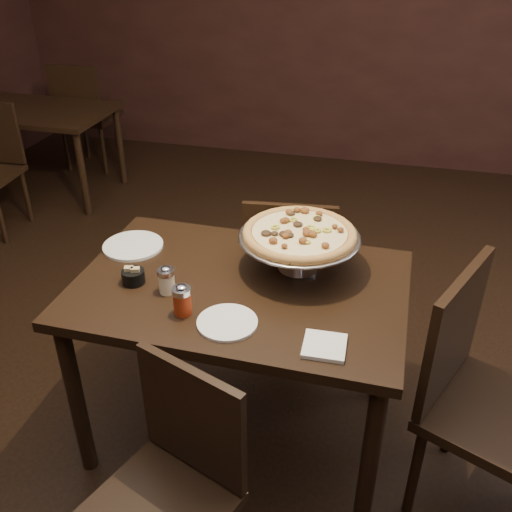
# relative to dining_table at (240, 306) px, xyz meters

# --- Properties ---
(room) EXTENTS (6.04, 7.04, 2.84)m
(room) POSITION_rel_dining_table_xyz_m (0.05, -0.08, 0.73)
(room) COLOR black
(room) RESTS_ON ground
(dining_table) EXTENTS (1.25, 0.85, 0.78)m
(dining_table) POSITION_rel_dining_table_xyz_m (0.00, 0.00, 0.00)
(dining_table) COLOR black
(dining_table) RESTS_ON ground
(background_table) EXTENTS (1.10, 0.74, 0.69)m
(background_table) POSITION_rel_dining_table_xyz_m (-2.21, 2.08, -0.08)
(background_table) COLOR black
(background_table) RESTS_ON ground
(pizza_stand) EXTENTS (0.47, 0.47, 0.19)m
(pizza_stand) POSITION_rel_dining_table_xyz_m (0.19, 0.16, 0.26)
(pizza_stand) COLOR silver
(pizza_stand) RESTS_ON dining_table
(parmesan_shaker) EXTENTS (0.06, 0.06, 0.11)m
(parmesan_shaker) POSITION_rel_dining_table_xyz_m (-0.24, -0.12, 0.15)
(parmesan_shaker) COLOR #F9ECC2
(parmesan_shaker) RESTS_ON dining_table
(pepper_flake_shaker) EXTENTS (0.07, 0.07, 0.12)m
(pepper_flake_shaker) POSITION_rel_dining_table_xyz_m (-0.14, -0.23, 0.16)
(pepper_flake_shaker) COLOR maroon
(pepper_flake_shaker) RESTS_ON dining_table
(packet_caddy) EXTENTS (0.09, 0.09, 0.07)m
(packet_caddy) POSITION_rel_dining_table_xyz_m (-0.39, -0.09, 0.13)
(packet_caddy) COLOR black
(packet_caddy) RESTS_ON dining_table
(napkin_stack) EXTENTS (0.14, 0.14, 0.01)m
(napkin_stack) POSITION_rel_dining_table_xyz_m (0.36, -0.29, 0.11)
(napkin_stack) COLOR white
(napkin_stack) RESTS_ON dining_table
(plate_left) EXTENTS (0.25, 0.25, 0.01)m
(plate_left) POSITION_rel_dining_table_xyz_m (-0.51, 0.16, 0.11)
(plate_left) COLOR white
(plate_left) RESTS_ON dining_table
(plate_near) EXTENTS (0.21, 0.21, 0.01)m
(plate_near) POSITION_rel_dining_table_xyz_m (0.02, -0.25, 0.11)
(plate_near) COLOR white
(plate_near) RESTS_ON dining_table
(serving_spatula) EXTENTS (0.14, 0.14, 0.02)m
(serving_spatula) POSITION_rel_dining_table_xyz_m (0.23, -0.01, 0.25)
(serving_spatula) COLOR silver
(serving_spatula) RESTS_ON pizza_stand
(chair_far) EXTENTS (0.47, 0.47, 0.90)m
(chair_far) POSITION_rel_dining_table_xyz_m (0.08, 0.58, -0.18)
(chair_far) COLOR black
(chair_far) RESTS_ON ground
(chair_near) EXTENTS (0.51, 0.51, 0.85)m
(chair_near) POSITION_rel_dining_table_xyz_m (-0.04, -0.67, -0.21)
(chair_near) COLOR black
(chair_near) RESTS_ON ground
(chair_side) EXTENTS (0.60, 0.60, 0.98)m
(chair_side) POSITION_rel_dining_table_xyz_m (0.90, -0.11, -0.14)
(chair_side) COLOR black
(chair_side) RESTS_ON ground
(bg_chair_far) EXTENTS (0.44, 0.44, 0.93)m
(bg_chair_far) POSITION_rel_dining_table_xyz_m (-2.13, 2.62, -0.17)
(bg_chair_far) COLOR black
(bg_chair_far) RESTS_ON ground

